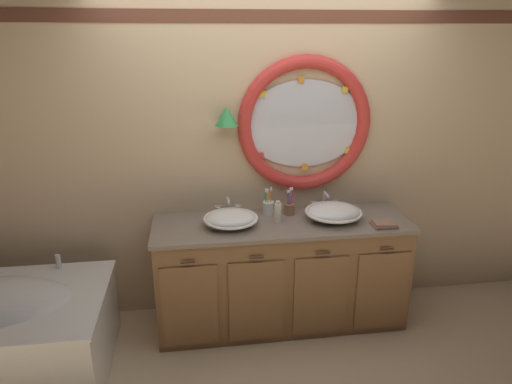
# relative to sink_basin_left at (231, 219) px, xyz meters

# --- Properties ---
(ground_plane) EXTENTS (14.00, 14.00, 0.00)m
(ground_plane) POSITION_rel_sink_basin_left_xyz_m (0.31, -0.23, -0.92)
(ground_plane) COLOR tan
(back_wall_assembly) EXTENTS (6.40, 0.26, 2.60)m
(back_wall_assembly) POSITION_rel_sink_basin_left_xyz_m (0.33, 0.35, 0.40)
(back_wall_assembly) COLOR #D6B78E
(back_wall_assembly) RESTS_ON ground_plane
(vanity_counter) EXTENTS (1.94, 0.62, 0.86)m
(vanity_counter) POSITION_rel_sink_basin_left_xyz_m (0.39, 0.03, -0.49)
(vanity_counter) COLOR olive
(vanity_counter) RESTS_ON ground_plane
(sink_basin_left) EXTENTS (0.41, 0.41, 0.12)m
(sink_basin_left) POSITION_rel_sink_basin_left_xyz_m (0.00, 0.00, 0.00)
(sink_basin_left) COLOR white
(sink_basin_left) RESTS_ON vanity_counter
(sink_basin_right) EXTENTS (0.43, 0.43, 0.13)m
(sink_basin_right) POSITION_rel_sink_basin_left_xyz_m (0.78, -0.00, 0.01)
(sink_basin_right) COLOR white
(sink_basin_right) RESTS_ON vanity_counter
(faucet_set_left) EXTENTS (0.21, 0.13, 0.14)m
(faucet_set_left) POSITION_rel_sink_basin_left_xyz_m (0.00, 0.24, -0.00)
(faucet_set_left) COLOR silver
(faucet_set_left) RESTS_ON vanity_counter
(faucet_set_right) EXTENTS (0.23, 0.12, 0.15)m
(faucet_set_right) POSITION_rel_sink_basin_left_xyz_m (0.78, 0.24, -0.00)
(faucet_set_right) COLOR silver
(faucet_set_right) RESTS_ON vanity_counter
(toothbrush_holder_left) EXTENTS (0.09, 0.09, 0.22)m
(toothbrush_holder_left) POSITION_rel_sink_basin_left_xyz_m (0.31, 0.19, 0.00)
(toothbrush_holder_left) COLOR white
(toothbrush_holder_left) RESTS_ON vanity_counter
(toothbrush_holder_right) EXTENTS (0.09, 0.09, 0.22)m
(toothbrush_holder_right) POSITION_rel_sink_basin_left_xyz_m (0.47, 0.17, -0.00)
(toothbrush_holder_right) COLOR #996647
(toothbrush_holder_right) RESTS_ON vanity_counter
(soap_dispenser) EXTENTS (0.05, 0.06, 0.18)m
(soap_dispenser) POSITION_rel_sink_basin_left_xyz_m (0.36, 0.02, 0.02)
(soap_dispenser) COLOR #EFE5C6
(soap_dispenser) RESTS_ON vanity_counter
(folded_hand_towel) EXTENTS (0.17, 0.14, 0.04)m
(folded_hand_towel) POSITION_rel_sink_basin_left_xyz_m (1.12, -0.16, -0.04)
(folded_hand_towel) COLOR #936B56
(folded_hand_towel) RESTS_ON vanity_counter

